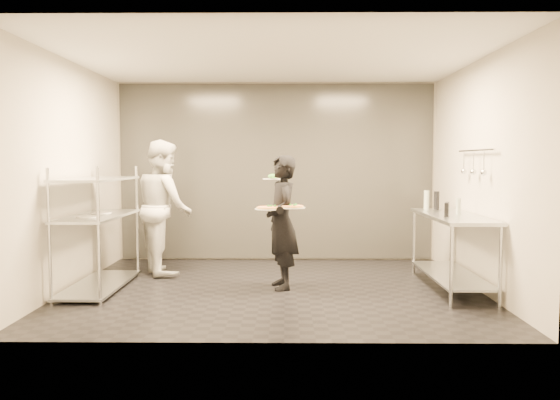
{
  "coord_description": "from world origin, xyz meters",
  "views": [
    {
      "loc": [
        0.15,
        -6.62,
        1.57
      ],
      "look_at": [
        0.08,
        -0.04,
        1.1
      ],
      "focal_mm": 35.0,
      "sensor_mm": 36.0,
      "label": 1
    }
  ],
  "objects_px": {
    "pass_rack": "(98,227)",
    "pizza_plate_far": "(292,207)",
    "salad_plate": "(273,177)",
    "bottle_dark": "(437,201)",
    "waiter": "(282,222)",
    "pizza_plate_near": "(269,208)",
    "prep_counter": "(452,239)",
    "bottle_clear": "(458,206)",
    "pos_monitor": "(447,209)",
    "chef": "(164,207)",
    "bottle_green": "(426,200)"
  },
  "relations": [
    {
      "from": "pos_monitor",
      "to": "bottle_dark",
      "type": "bearing_deg",
      "value": 101.78
    },
    {
      "from": "pizza_plate_far",
      "to": "bottle_green",
      "type": "relative_size",
      "value": 1.22
    },
    {
      "from": "waiter",
      "to": "pass_rack",
      "type": "bearing_deg",
      "value": -102.0
    },
    {
      "from": "salad_plate",
      "to": "bottle_dark",
      "type": "distance_m",
      "value": 2.23
    },
    {
      "from": "prep_counter",
      "to": "salad_plate",
      "type": "height_order",
      "value": "salad_plate"
    },
    {
      "from": "pizza_plate_near",
      "to": "salad_plate",
      "type": "bearing_deg",
      "value": 86.97
    },
    {
      "from": "chef",
      "to": "bottle_clear",
      "type": "relative_size",
      "value": 9.57
    },
    {
      "from": "bottle_dark",
      "to": "prep_counter",
      "type": "bearing_deg",
      "value": -89.1
    },
    {
      "from": "prep_counter",
      "to": "salad_plate",
      "type": "relative_size",
      "value": 6.88
    },
    {
      "from": "bottle_green",
      "to": "bottle_clear",
      "type": "relative_size",
      "value": 1.3
    },
    {
      "from": "chef",
      "to": "bottle_green",
      "type": "xyz_separation_m",
      "value": [
        3.62,
        -0.15,
        0.11
      ]
    },
    {
      "from": "prep_counter",
      "to": "pos_monitor",
      "type": "distance_m",
      "value": 0.43
    },
    {
      "from": "pizza_plate_near",
      "to": "pos_monitor",
      "type": "height_order",
      "value": "pos_monitor"
    },
    {
      "from": "pass_rack",
      "to": "pizza_plate_far",
      "type": "bearing_deg",
      "value": -5.0
    },
    {
      "from": "pass_rack",
      "to": "pos_monitor",
      "type": "height_order",
      "value": "pass_rack"
    },
    {
      "from": "waiter",
      "to": "pizza_plate_near",
      "type": "distance_m",
      "value": 0.32
    },
    {
      "from": "waiter",
      "to": "pizza_plate_near",
      "type": "bearing_deg",
      "value": -49.67
    },
    {
      "from": "chef",
      "to": "pizza_plate_near",
      "type": "bearing_deg",
      "value": -151.33
    },
    {
      "from": "prep_counter",
      "to": "bottle_clear",
      "type": "relative_size",
      "value": 9.25
    },
    {
      "from": "waiter",
      "to": "pizza_plate_near",
      "type": "height_order",
      "value": "waiter"
    },
    {
      "from": "waiter",
      "to": "pizza_plate_far",
      "type": "bearing_deg",
      "value": 13.42
    },
    {
      "from": "pizza_plate_near",
      "to": "bottle_green",
      "type": "height_order",
      "value": "bottle_green"
    },
    {
      "from": "bottle_green",
      "to": "waiter",
      "type": "bearing_deg",
      "value": -158.75
    },
    {
      "from": "prep_counter",
      "to": "chef",
      "type": "distance_m",
      "value": 3.86
    },
    {
      "from": "prep_counter",
      "to": "pizza_plate_far",
      "type": "distance_m",
      "value": 2.01
    },
    {
      "from": "prep_counter",
      "to": "bottle_clear",
      "type": "bearing_deg",
      "value": 40.08
    },
    {
      "from": "chef",
      "to": "pos_monitor",
      "type": "height_order",
      "value": "chef"
    },
    {
      "from": "pizza_plate_far",
      "to": "bottle_clear",
      "type": "distance_m",
      "value": 2.07
    },
    {
      "from": "salad_plate",
      "to": "bottle_green",
      "type": "relative_size",
      "value": 1.04
    },
    {
      "from": "waiter",
      "to": "bottle_clear",
      "type": "bearing_deg",
      "value": 78.12
    },
    {
      "from": "pizza_plate_far",
      "to": "waiter",
      "type": "bearing_deg",
      "value": 116.42
    },
    {
      "from": "pos_monitor",
      "to": "chef",
      "type": "bearing_deg",
      "value": -178.05
    },
    {
      "from": "prep_counter",
      "to": "pos_monitor",
      "type": "xyz_separation_m",
      "value": [
        -0.12,
        -0.17,
        0.38
      ]
    },
    {
      "from": "bottle_clear",
      "to": "pos_monitor",
      "type": "bearing_deg",
      "value": -130.69
    },
    {
      "from": "bottle_dark",
      "to": "waiter",
      "type": "bearing_deg",
      "value": -162.93
    },
    {
      "from": "pass_rack",
      "to": "waiter",
      "type": "height_order",
      "value": "waiter"
    },
    {
      "from": "pos_monitor",
      "to": "bottle_green",
      "type": "bearing_deg",
      "value": 108.73
    },
    {
      "from": "pass_rack",
      "to": "pos_monitor",
      "type": "distance_m",
      "value": 4.22
    },
    {
      "from": "pizza_plate_far",
      "to": "salad_plate",
      "type": "bearing_deg",
      "value": 112.53
    },
    {
      "from": "chef",
      "to": "bottle_green",
      "type": "height_order",
      "value": "chef"
    },
    {
      "from": "pizza_plate_near",
      "to": "bottle_clear",
      "type": "xyz_separation_m",
      "value": [
        2.32,
        0.24,
        0.0
      ]
    },
    {
      "from": "bottle_dark",
      "to": "chef",
      "type": "bearing_deg",
      "value": 175.68
    },
    {
      "from": "chef",
      "to": "bottle_clear",
      "type": "xyz_separation_m",
      "value": [
        3.82,
        -0.87,
        0.09
      ]
    },
    {
      "from": "prep_counter",
      "to": "chef",
      "type": "xyz_separation_m",
      "value": [
        -3.73,
        0.95,
        0.31
      ]
    },
    {
      "from": "prep_counter",
      "to": "waiter",
      "type": "distance_m",
      "value": 2.08
    },
    {
      "from": "prep_counter",
      "to": "pizza_plate_far",
      "type": "relative_size",
      "value": 5.84
    },
    {
      "from": "chef",
      "to": "pass_rack",
      "type": "bearing_deg",
      "value": 123.03
    },
    {
      "from": "bottle_dark",
      "to": "pos_monitor",
      "type": "bearing_deg",
      "value": -97.42
    },
    {
      "from": "waiter",
      "to": "bottle_green",
      "type": "distance_m",
      "value": 2.12
    },
    {
      "from": "prep_counter",
      "to": "pizza_plate_near",
      "type": "distance_m",
      "value": 2.26
    }
  ]
}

